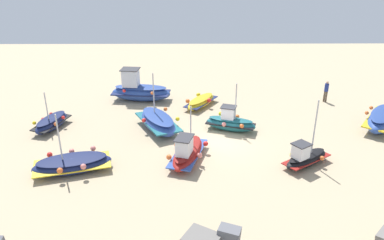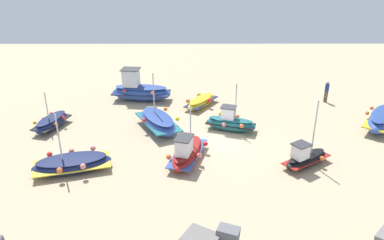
# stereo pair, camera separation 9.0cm
# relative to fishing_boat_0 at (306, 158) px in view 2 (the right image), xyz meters

# --- Properties ---
(ground_plane) EXTENTS (57.77, 57.77, 0.00)m
(ground_plane) POSITION_rel_fishing_boat_0_xyz_m (4.58, -3.08, -0.50)
(ground_plane) COLOR tan
(fishing_boat_0) EXTENTS (3.18, 2.63, 3.89)m
(fishing_boat_0) POSITION_rel_fishing_boat_0_xyz_m (0.00, 0.00, 0.00)
(fishing_boat_0) COLOR black
(fishing_boat_0) RESTS_ON ground_plane
(fishing_boat_1) EXTENTS (4.97, 2.31, 2.66)m
(fishing_boat_1) POSITION_rel_fishing_boat_0_xyz_m (10.59, -10.46, 0.35)
(fishing_boat_1) COLOR #2D4C9E
(fishing_boat_1) RESTS_ON ground_plane
(fishing_boat_2) EXTENTS (3.62, 2.27, 3.41)m
(fishing_boat_2) POSITION_rel_fishing_boat_0_xyz_m (3.76, -4.69, 0.07)
(fishing_boat_2) COLOR #1E6670
(fishing_boat_2) RESTS_ON ground_plane
(fishing_boat_3) EXTENTS (2.44, 4.21, 3.14)m
(fishing_boat_3) POSITION_rel_fishing_boat_0_xyz_m (6.66, -0.63, 0.05)
(fishing_boat_3) COLOR maroon
(fishing_boat_3) RESTS_ON ground_plane
(fishing_boat_4) EXTENTS (2.01, 3.44, 2.77)m
(fishing_boat_4) POSITION_rel_fishing_boat_0_xyz_m (15.97, -5.01, -0.04)
(fishing_boat_4) COLOR navy
(fishing_boat_4) RESTS_ON ground_plane
(fishing_boat_5) EXTENTS (2.88, 3.64, 0.82)m
(fishing_boat_5) POSITION_rel_fishing_boat_0_xyz_m (5.62, -9.12, -0.12)
(fishing_boat_5) COLOR gold
(fishing_boat_5) RESTS_ON ground_plane
(fishing_boat_6) EXTENTS (3.56, 4.66, 3.89)m
(fishing_boat_6) POSITION_rel_fishing_boat_0_xyz_m (8.67, -4.81, 0.08)
(fishing_boat_6) COLOR #2D4C9E
(fishing_boat_6) RESTS_ON ground_plane
(fishing_boat_7) EXTENTS (4.53, 2.76, 3.52)m
(fishing_boat_7) POSITION_rel_fishing_boat_0_xyz_m (12.98, 0.47, -0.06)
(fishing_boat_7) COLOR navy
(fishing_boat_7) RESTS_ON ground_plane
(fishing_boat_8) EXTENTS (4.11, 4.69, 3.93)m
(fishing_boat_8) POSITION_rel_fishing_boat_0_xyz_m (-6.72, -5.04, 0.13)
(fishing_boat_8) COLOR #2D4C9E
(fishing_boat_8) RESTS_ON ground_plane
(person_walking) EXTENTS (0.32, 0.32, 1.76)m
(person_walking) POSITION_rel_fishing_boat_0_xyz_m (-4.51, -10.01, 0.51)
(person_walking) COLOR brown
(person_walking) RESTS_ON ground_plane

